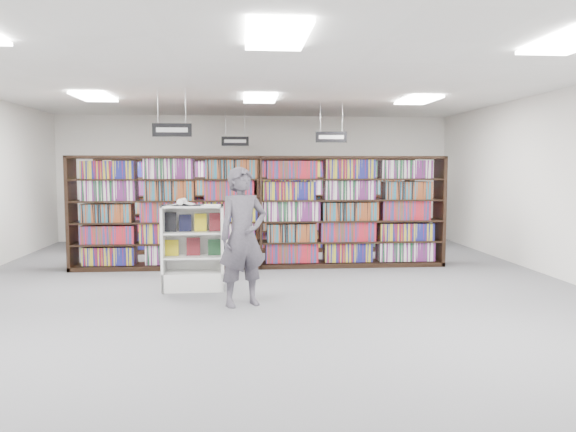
{
  "coord_description": "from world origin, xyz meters",
  "views": [
    {
      "loc": [
        -0.34,
        -8.55,
        1.89
      ],
      "look_at": [
        0.4,
        0.5,
        1.1
      ],
      "focal_mm": 35.0,
      "sensor_mm": 36.0,
      "label": 1
    }
  ],
  "objects": [
    {
      "name": "wall_front",
      "position": [
        0.0,
        -6.0,
        1.6
      ],
      "size": [
        10.0,
        0.1,
        3.2
      ],
      "primitive_type": "cube",
      "color": "white",
      "rests_on": "ground"
    },
    {
      "name": "troffer_front_right",
      "position": [
        3.0,
        -3.0,
        3.16
      ],
      "size": [
        0.6,
        1.2,
        0.04
      ],
      "primitive_type": "cube",
      "color": "white",
      "rests_on": "ceiling"
    },
    {
      "name": "floor",
      "position": [
        0.0,
        0.0,
        0.0
      ],
      "size": [
        12.0,
        12.0,
        0.0
      ],
      "primitive_type": "plane",
      "color": "#4F4F54",
      "rests_on": "ground"
    },
    {
      "name": "bookshelf_row_mid",
      "position": [
        0.0,
        4.0,
        1.05
      ],
      "size": [
        7.0,
        0.6,
        2.1
      ],
      "color": "black",
      "rests_on": "floor"
    },
    {
      "name": "bookshelf_row_far",
      "position": [
        0.0,
        5.7,
        1.05
      ],
      "size": [
        7.0,
        0.6,
        2.1
      ],
      "color": "black",
      "rests_on": "floor"
    },
    {
      "name": "troffer_front_center",
      "position": [
        0.0,
        -3.0,
        3.16
      ],
      "size": [
        0.6,
        1.2,
        0.04
      ],
      "primitive_type": "cube",
      "color": "white",
      "rests_on": "ceiling"
    },
    {
      "name": "endcap_display",
      "position": [
        -1.1,
        0.12,
        0.45
      ],
      "size": [
        0.95,
        0.49,
        1.31
      ],
      "rotation": [
        0.0,
        0.0,
        0.02
      ],
      "color": "silver",
      "rests_on": "floor"
    },
    {
      "name": "aisle_sign_center",
      "position": [
        -0.5,
        5.0,
        2.53
      ],
      "size": [
        0.65,
        0.02,
        0.8
      ],
      "color": "#B2B2B7",
      "rests_on": "ceiling"
    },
    {
      "name": "troffer_back_right",
      "position": [
        3.0,
        2.0,
        3.16
      ],
      "size": [
        0.6,
        1.2,
        0.04
      ],
      "primitive_type": "cube",
      "color": "white",
      "rests_on": "ceiling"
    },
    {
      "name": "troffer_back_left",
      "position": [
        -3.0,
        2.0,
        3.16
      ],
      "size": [
        0.6,
        1.2,
        0.04
      ],
      "primitive_type": "cube",
      "color": "white",
      "rests_on": "ceiling"
    },
    {
      "name": "shopper",
      "position": [
        -0.34,
        -0.96,
        0.95
      ],
      "size": [
        0.81,
        0.69,
        1.89
      ],
      "primitive_type": "imported",
      "rotation": [
        0.0,
        0.0,
        0.41
      ],
      "color": "#48434D",
      "rests_on": "floor"
    },
    {
      "name": "open_book",
      "position": [
        -1.24,
        0.06,
        1.34
      ],
      "size": [
        0.6,
        0.39,
        0.13
      ],
      "rotation": [
        0.0,
        0.0,
        -0.1
      ],
      "color": "black",
      "rests_on": "endcap_display"
    },
    {
      "name": "aisle_sign_left",
      "position": [
        -1.5,
        1.0,
        2.53
      ],
      "size": [
        0.65,
        0.02,
        0.8
      ],
      "color": "#B2B2B7",
      "rests_on": "ceiling"
    },
    {
      "name": "troffer_back_center",
      "position": [
        0.0,
        2.0,
        3.16
      ],
      "size": [
        0.6,
        1.2,
        0.04
      ],
      "primitive_type": "cube",
      "color": "white",
      "rests_on": "ceiling"
    },
    {
      "name": "wall_back",
      "position": [
        0.0,
        6.0,
        1.6
      ],
      "size": [
        10.0,
        0.1,
        3.2
      ],
      "primitive_type": "cube",
      "color": "white",
      "rests_on": "ground"
    },
    {
      "name": "bookshelf_row_near",
      "position": [
        0.0,
        2.0,
        1.05
      ],
      "size": [
        7.0,
        0.6,
        2.1
      ],
      "color": "black",
      "rests_on": "floor"
    },
    {
      "name": "ceiling",
      "position": [
        0.0,
        0.0,
        3.2
      ],
      "size": [
        10.0,
        12.0,
        0.1
      ],
      "primitive_type": "cube",
      "color": "white",
      "rests_on": "wall_back"
    },
    {
      "name": "aisle_sign_right",
      "position": [
        1.5,
        3.0,
        2.53
      ],
      "size": [
        0.65,
        0.02,
        0.8
      ],
      "color": "#B2B2B7",
      "rests_on": "ceiling"
    }
  ]
}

